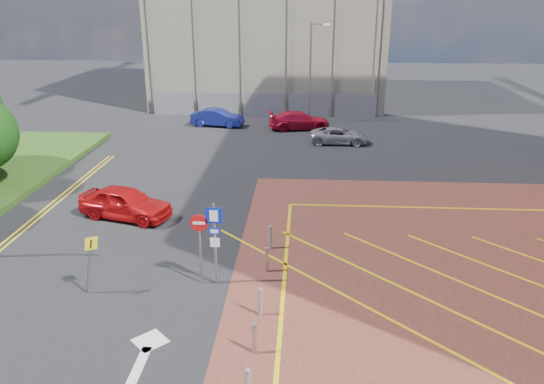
# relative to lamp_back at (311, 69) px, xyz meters

# --- Properties ---
(ground) EXTENTS (140.00, 140.00, 0.00)m
(ground) POSITION_rel_lamp_back_xyz_m (-4.08, -28.00, -4.36)
(ground) COLOR black
(ground) RESTS_ON ground
(lamp_back) EXTENTS (1.53, 0.16, 8.00)m
(lamp_back) POSITION_rel_lamp_back_xyz_m (0.00, 0.00, 0.00)
(lamp_back) COLOR #9EA0A8
(lamp_back) RESTS_ON ground
(sign_cluster) EXTENTS (1.17, 0.12, 3.20)m
(sign_cluster) POSITION_rel_lamp_back_xyz_m (-3.78, -27.02, -2.41)
(sign_cluster) COLOR #9EA0A8
(sign_cluster) RESTS_ON ground
(warning_sign) EXTENTS (0.64, 0.40, 2.25)m
(warning_sign) POSITION_rel_lamp_back_xyz_m (-7.87, -27.98, -2.93)
(warning_sign) COLOR #9EA0A8
(warning_sign) RESTS_ON ground
(bollard_row) EXTENTS (0.14, 11.14, 0.90)m
(bollard_row) POSITION_rel_lamp_back_xyz_m (-1.78, -29.67, -3.89)
(bollard_row) COLOR #9EA0A8
(bollard_row) RESTS_ON forecourt
(construction_fence) EXTENTS (21.60, 0.06, 2.00)m
(construction_fence) POSITION_rel_lamp_back_xyz_m (-3.08, 2.00, -3.36)
(construction_fence) COLOR gray
(construction_fence) RESTS_ON ground
(car_red_left) EXTENTS (4.83, 2.98, 1.54)m
(car_red_left) POSITION_rel_lamp_back_xyz_m (-8.91, -21.11, -3.59)
(car_red_left) COLOR red
(car_red_left) RESTS_ON ground
(car_blue_back) EXTENTS (4.40, 2.05, 1.40)m
(car_blue_back) POSITION_rel_lamp_back_xyz_m (-7.52, -2.10, -3.66)
(car_blue_back) COLOR navy
(car_blue_back) RESTS_ON ground
(car_red_back) EXTENTS (5.11, 2.85, 1.40)m
(car_red_back) POSITION_rel_lamp_back_xyz_m (-0.87, -2.69, -3.66)
(car_red_back) COLOR red
(car_red_back) RESTS_ON ground
(car_silver_back) EXTENTS (4.20, 1.98, 1.16)m
(car_silver_back) POSITION_rel_lamp_back_xyz_m (2.04, -6.85, -3.78)
(car_silver_back) COLOR #B0B0B7
(car_silver_back) RESTS_ON ground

